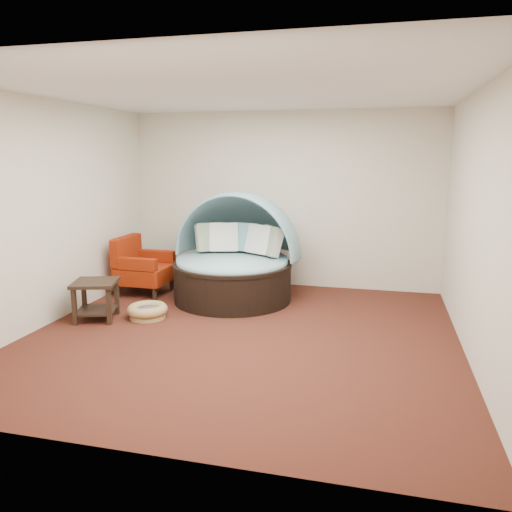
% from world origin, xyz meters
% --- Properties ---
extents(floor, '(5.00, 5.00, 0.00)m').
position_xyz_m(floor, '(0.00, 0.00, 0.00)').
color(floor, '#4D1E16').
rests_on(floor, ground).
extents(wall_back, '(5.00, 0.00, 5.00)m').
position_xyz_m(wall_back, '(0.00, 2.50, 1.40)').
color(wall_back, beige).
rests_on(wall_back, floor).
extents(wall_front, '(5.00, 0.00, 5.00)m').
position_xyz_m(wall_front, '(0.00, -2.50, 1.40)').
color(wall_front, beige).
rests_on(wall_front, floor).
extents(wall_left, '(0.00, 5.00, 5.00)m').
position_xyz_m(wall_left, '(-2.50, 0.00, 1.40)').
color(wall_left, beige).
rests_on(wall_left, floor).
extents(wall_right, '(0.00, 5.00, 5.00)m').
position_xyz_m(wall_right, '(2.50, 0.00, 1.40)').
color(wall_right, beige).
rests_on(wall_right, floor).
extents(ceiling, '(5.00, 5.00, 0.00)m').
position_xyz_m(ceiling, '(0.00, 0.00, 2.80)').
color(ceiling, white).
rests_on(ceiling, wall_back).
extents(canopy_daybed, '(1.99, 1.92, 1.59)m').
position_xyz_m(canopy_daybed, '(-0.52, 1.51, 0.74)').
color(canopy_daybed, black).
rests_on(canopy_daybed, floor).
extents(pet_basket, '(0.69, 0.69, 0.18)m').
position_xyz_m(pet_basket, '(-1.38, 0.32, 0.10)').
color(pet_basket, '#997645').
rests_on(pet_basket, floor).
extents(red_armchair, '(0.77, 0.78, 0.89)m').
position_xyz_m(red_armchair, '(-2.01, 1.43, 0.41)').
color(red_armchair, black).
rests_on(red_armchair, floor).
extents(side_table, '(0.67, 0.67, 0.52)m').
position_xyz_m(side_table, '(-2.00, 0.11, 0.33)').
color(side_table, black).
rests_on(side_table, floor).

